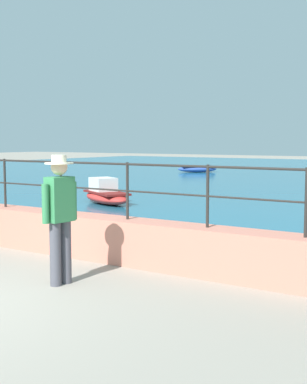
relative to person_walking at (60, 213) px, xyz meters
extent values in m
cube|color=tan|center=(-0.70, 1.51, -0.63)|extent=(20.00, 0.56, 0.70)
cylinder|color=#282623|center=(-2.82, 1.51, 0.17)|extent=(0.04, 0.04, 0.90)
cylinder|color=#282623|center=(-1.41, 1.51, 0.17)|extent=(0.04, 0.04, 0.90)
cylinder|color=#282623|center=(0.01, 1.51, 0.17)|extent=(0.04, 0.04, 0.90)
cylinder|color=#282623|center=(1.42, 1.51, 0.17)|extent=(0.04, 0.04, 0.90)
cylinder|color=#282623|center=(2.84, 1.51, 0.17)|extent=(0.04, 0.04, 0.90)
cylinder|color=#282623|center=(-0.70, 1.51, 0.59)|extent=(18.40, 0.04, 0.04)
cylinder|color=#282623|center=(-0.70, 1.51, 0.17)|extent=(18.40, 0.03, 0.03)
cylinder|color=#4C4C56|center=(0.01, 0.09, -0.55)|extent=(0.15, 0.15, 0.86)
cylinder|color=#4C4C56|center=(-0.01, -0.09, -0.55)|extent=(0.15, 0.15, 0.86)
cube|color=#337F4C|center=(0.00, 0.00, 0.18)|extent=(0.26, 0.38, 0.60)
cylinder|color=#337F4C|center=(0.03, 0.24, 0.14)|extent=(0.09, 0.09, 0.52)
cylinder|color=#337F4C|center=(-0.03, -0.24, 0.14)|extent=(0.09, 0.09, 0.52)
sphere|color=beige|center=(0.00, 0.00, 0.61)|extent=(0.22, 0.22, 0.22)
cylinder|color=beige|center=(0.00, 0.00, 0.66)|extent=(0.38, 0.38, 0.02)
cylinder|color=beige|center=(0.00, 0.00, 0.72)|extent=(0.20, 0.20, 0.10)
ellipsoid|color=#2D4C9E|center=(-10.07, 22.25, -0.74)|extent=(2.34, 2.17, 0.36)
cube|color=navy|center=(-10.07, 22.25, -0.59)|extent=(1.90, 1.77, 0.06)
ellipsoid|color=red|center=(-4.87, 7.12, -0.74)|extent=(2.45, 1.88, 0.36)
cube|color=maroon|center=(-4.87, 7.12, -0.59)|extent=(1.98, 1.54, 0.06)
cube|color=silver|center=(-5.09, 7.24, -0.36)|extent=(1.00, 0.93, 0.40)
camera|label=1|loc=(4.89, -5.14, 0.97)|focal=49.36mm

